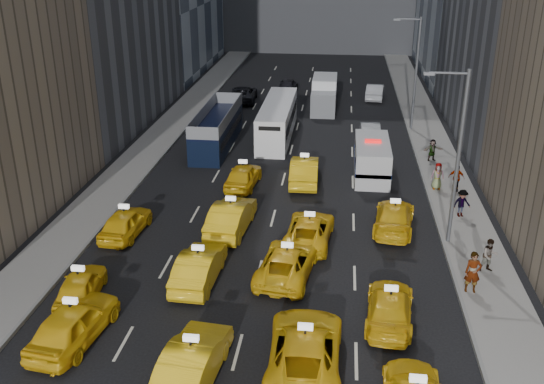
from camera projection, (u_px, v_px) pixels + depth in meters
The scene contains 34 objects.
sidewalk_west at pixel (150, 148), 45.22m from camera, with size 3.00×90.00×0.15m, color gray.
sidewalk_east at pixel (437, 159), 42.99m from camera, with size 3.00×90.00×0.15m, color gray.
curb_west at pixel (169, 148), 45.06m from camera, with size 0.15×90.00×0.18m, color slate.
curb_east at pixel (417, 158), 43.14m from camera, with size 0.15×90.00×0.18m, color slate.
streetlight_near at pixel (456, 153), 29.35m from camera, with size 2.15×0.22×9.00m.
streetlight_far at pixel (415, 70), 47.66m from camera, with size 2.15×0.22×9.00m.
taxi_4 at pixel (74, 323), 23.43m from camera, with size 1.90×4.73×1.61m, color yellow.
taxi_5 at pixel (192, 362), 21.32m from camera, with size 1.68×4.81×1.58m, color yellow.
taxi_6 at pixel (305, 350), 21.92m from camera, with size 2.64×5.73×1.59m, color yellow.
taxi_8 at pixel (80, 286), 26.16m from camera, with size 1.58×3.92×1.34m, color yellow.
taxi_9 at pixel (199, 267), 27.51m from camera, with size 1.62×4.64×1.53m, color yellow.
taxi_10 at pixel (287, 262), 28.02m from camera, with size 2.30×5.00×1.39m, color yellow.
taxi_11 at pixel (390, 307), 24.72m from camera, with size 1.86×4.57×1.33m, color yellow.
taxi_12 at pixel (125, 223), 31.89m from camera, with size 1.69×4.19×1.43m, color yellow.
taxi_13 at pixel (231, 216), 32.31m from camera, with size 1.76×5.04×1.66m, color yellow.
taxi_14 at pixel (309, 230), 31.20m from camera, with size 2.24×4.86×1.35m, color yellow.
taxi_15 at pixel (394, 217), 32.53m from camera, with size 2.01×4.95×1.44m, color yellow.
taxi_16 at pixel (243, 176), 38.10m from camera, with size 1.73×4.29×1.46m, color yellow.
taxi_17 at pixel (304, 170), 38.70m from camera, with size 1.74×4.99×1.65m, color yellow.
nypd_van at pixel (372, 159), 39.76m from camera, with size 2.99×5.99×2.46m.
double_decker at pixel (217, 127), 45.41m from camera, with size 2.27×9.84×2.86m.
city_bus at pixel (277, 120), 47.44m from camera, with size 2.33×10.63×2.74m.
box_truck at pixel (324, 95), 54.93m from camera, with size 2.35×6.34×2.87m.
misc_car_0 at pixel (370, 131), 47.10m from camera, with size 1.46×4.18×1.38m, color #9C9FA3.
misc_car_1 at pixel (243, 94), 57.93m from camera, with size 2.42×5.26×1.46m, color black.
misc_car_2 at pixel (325, 83), 61.87m from camera, with size 2.33×5.73×1.66m, color slate.
misc_car_3 at pixel (288, 85), 61.29m from camera, with size 1.72×4.27×1.46m, color black.
misc_car_4 at pixel (375, 91), 58.80m from camera, with size 1.59×4.56×1.50m, color #A9ACB1.
pedestrian_0 at pixel (473, 272), 26.38m from camera, with size 0.70×0.46×1.92m, color gray.
pedestrian_1 at pixel (490, 255), 28.07m from camera, with size 0.80×0.44×1.64m, color gray.
pedestrian_2 at pixel (462, 203), 33.65m from camera, with size 1.03×0.42×1.59m, color gray.
pedestrian_3 at pixel (456, 178), 37.09m from camera, with size 0.97×0.44×1.65m, color gray.
pedestrian_4 at pixel (438, 176), 37.36m from camera, with size 0.82×0.45×1.67m, color gray.
pedestrian_5 at pixel (432, 150), 42.13m from camera, with size 1.42×0.41×1.53m, color gray.
Camera 1 is at (3.49, -16.62, 14.60)m, focal length 40.00 mm.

